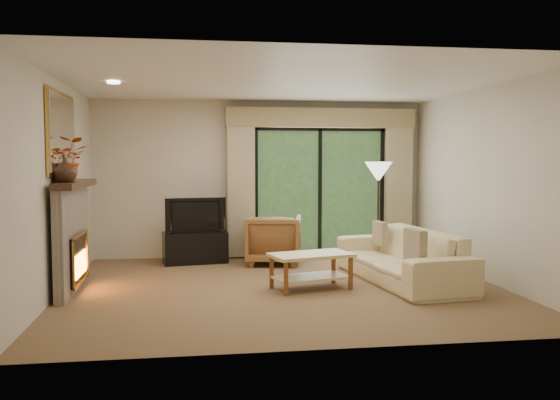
{
  "coord_description": "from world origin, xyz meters",
  "views": [
    {
      "loc": [
        -1.14,
        -7.4,
        1.65
      ],
      "look_at": [
        0.0,
        0.3,
        1.1
      ],
      "focal_mm": 38.0,
      "sensor_mm": 36.0,
      "label": 1
    }
  ],
  "objects": [
    {
      "name": "floor",
      "position": [
        0.0,
        0.0,
        0.0
      ],
      "size": [
        5.5,
        5.5,
        0.0
      ],
      "primitive_type": "plane",
      "color": "brown",
      "rests_on": "ground"
    },
    {
      "name": "mirror",
      "position": [
        -2.71,
        0.2,
        1.95
      ],
      "size": [
        0.07,
        1.45,
        1.02
      ],
      "primitive_type": null,
      "color": "#BF8D3B",
      "rests_on": "wall_left"
    },
    {
      "name": "wall_back",
      "position": [
        0.0,
        2.5,
        1.3
      ],
      "size": [
        5.0,
        0.0,
        5.0
      ],
      "primitive_type": "plane",
      "rotation": [
        1.57,
        0.0,
        0.0
      ],
      "color": "beige",
      "rests_on": "ground"
    },
    {
      "name": "branches",
      "position": [
        -2.61,
        -0.04,
        1.63
      ],
      "size": [
        0.48,
        0.42,
        0.53
      ],
      "primitive_type": "imported",
      "rotation": [
        0.0,
        0.0,
        0.02
      ],
      "color": "#AC480F",
      "rests_on": "fireplace"
    },
    {
      "name": "floor_lamp",
      "position": [
        1.71,
        1.44,
        0.8
      ],
      "size": [
        0.53,
        0.53,
        1.59
      ],
      "primitive_type": null,
      "rotation": [
        0.0,
        0.0,
        -0.3
      ],
      "color": "white",
      "rests_on": "floor"
    },
    {
      "name": "wall_front",
      "position": [
        0.0,
        -2.5,
        1.3
      ],
      "size": [
        5.0,
        0.0,
        5.0
      ],
      "primitive_type": "plane",
      "rotation": [
        -1.57,
        0.0,
        0.0
      ],
      "color": "beige",
      "rests_on": "ground"
    },
    {
      "name": "curtain_left",
      "position": [
        -0.35,
        2.34,
        1.2
      ],
      "size": [
        0.45,
        0.18,
        2.35
      ],
      "primitive_type": "cube",
      "color": "tan",
      "rests_on": "floor"
    },
    {
      "name": "armchair",
      "position": [
        0.11,
        1.69,
        0.38
      ],
      "size": [
        0.97,
        0.99,
        0.77
      ],
      "primitive_type": "imported",
      "rotation": [
        0.0,
        0.0,
        2.93
      ],
      "color": "brown",
      "rests_on": "floor"
    },
    {
      "name": "ceiling",
      "position": [
        0.0,
        0.0,
        2.6
      ],
      "size": [
        5.5,
        5.5,
        0.0
      ],
      "primitive_type": "plane",
      "rotation": [
        3.14,
        0.0,
        0.0
      ],
      "color": "white",
      "rests_on": "ground"
    },
    {
      "name": "coffee_table",
      "position": [
        0.33,
        -0.15,
        0.23
      ],
      "size": [
        1.12,
        0.79,
        0.45
      ],
      "primitive_type": null,
      "rotation": [
        0.0,
        0.0,
        0.26
      ],
      "color": "#DCC182",
      "rests_on": "floor"
    },
    {
      "name": "wall_left",
      "position": [
        -2.75,
        0.0,
        1.3
      ],
      "size": [
        0.0,
        5.0,
        5.0
      ],
      "primitive_type": "plane",
      "rotation": [
        1.57,
        0.0,
        1.57
      ],
      "color": "beige",
      "rests_on": "ground"
    },
    {
      "name": "pillow_near",
      "position": [
        1.53,
        -0.59,
        0.59
      ],
      "size": [
        0.16,
        0.42,
        0.41
      ],
      "primitive_type": "cube",
      "rotation": [
        0.0,
        0.0,
        0.12
      ],
      "color": "brown",
      "rests_on": "sofa"
    },
    {
      "name": "curtain_right",
      "position": [
        2.35,
        2.34,
        1.2
      ],
      "size": [
        0.45,
        0.18,
        2.35
      ],
      "primitive_type": "cube",
      "color": "tan",
      "rests_on": "floor"
    },
    {
      "name": "tv",
      "position": [
        -1.11,
        1.95,
        0.76
      ],
      "size": [
        0.95,
        0.27,
        0.55
      ],
      "primitive_type": "imported",
      "rotation": [
        0.0,
        0.0,
        0.15
      ],
      "color": "black",
      "rests_on": "media_console"
    },
    {
      "name": "sliding_door",
      "position": [
        1.0,
        2.45,
        1.1
      ],
      "size": [
        2.26,
        0.1,
        2.16
      ],
      "primitive_type": null,
      "color": "black",
      "rests_on": "floor"
    },
    {
      "name": "media_console",
      "position": [
        -1.11,
        1.95,
        0.25
      ],
      "size": [
        1.04,
        0.59,
        0.49
      ],
      "primitive_type": "cube",
      "rotation": [
        0.0,
        0.0,
        0.15
      ],
      "color": "black",
      "rests_on": "floor"
    },
    {
      "name": "sofa",
      "position": [
        1.61,
        0.1,
        0.35
      ],
      "size": [
        1.21,
        2.48,
        0.7
      ],
      "primitive_type": "imported",
      "rotation": [
        0.0,
        0.0,
        -1.45
      ],
      "color": "beige",
      "rests_on": "floor"
    },
    {
      "name": "vase",
      "position": [
        -2.61,
        -0.21,
        1.52
      ],
      "size": [
        0.29,
        0.29,
        0.29
      ],
      "primitive_type": "imported",
      "rotation": [
        0.0,
        0.0,
        -0.02
      ],
      "color": "#382217",
      "rests_on": "fireplace"
    },
    {
      "name": "cornice",
      "position": [
        1.0,
        2.36,
        2.32
      ],
      "size": [
        3.2,
        0.24,
        0.32
      ],
      "primitive_type": "cube",
      "color": "#9A855B",
      "rests_on": "wall_back"
    },
    {
      "name": "wall_right",
      "position": [
        2.75,
        0.0,
        1.3
      ],
      "size": [
        0.0,
        5.0,
        5.0
      ],
      "primitive_type": "plane",
      "rotation": [
        1.57,
        0.0,
        -1.57
      ],
      "color": "beige",
      "rests_on": "ground"
    },
    {
      "name": "fireplace",
      "position": [
        -2.63,
        0.2,
        0.69
      ],
      "size": [
        0.24,
        1.7,
        1.37
      ],
      "primitive_type": null,
      "color": "gray",
      "rests_on": "floor"
    },
    {
      "name": "pillow_far",
      "position": [
        1.53,
        0.78,
        0.57
      ],
      "size": [
        0.13,
        0.34,
        0.34
      ],
      "primitive_type": "cube",
      "rotation": [
        0.0,
        0.0,
        0.12
      ],
      "color": "brown",
      "rests_on": "sofa"
    }
  ]
}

